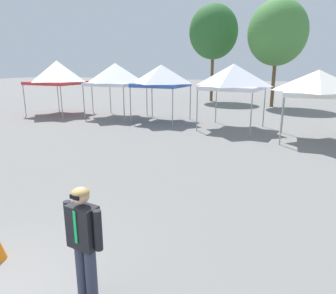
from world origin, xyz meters
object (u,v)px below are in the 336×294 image
at_px(canopy_tent_right_of_center, 57,73).
at_px(tree_behind_tents_right, 213,32).
at_px(person_foreground, 84,239).
at_px(canopy_tent_center, 161,76).
at_px(canopy_tent_far_right, 233,77).
at_px(canopy_tent_behind_right, 318,83).
at_px(tree_behind_tents_left, 277,33).
at_px(canopy_tent_behind_center, 115,74).

height_order(canopy_tent_right_of_center, tree_behind_tents_right, tree_behind_tents_right).
bearing_deg(tree_behind_tents_right, person_foreground, -76.64).
height_order(person_foreground, tree_behind_tents_right, tree_behind_tents_right).
relative_size(canopy_tent_center, canopy_tent_far_right, 0.99).
distance_m(canopy_tent_far_right, person_foreground, 13.64).
height_order(canopy_tent_behind_right, tree_behind_tents_left, tree_behind_tents_left).
relative_size(canopy_tent_behind_right, person_foreground, 1.76).
distance_m(canopy_tent_behind_right, tree_behind_tents_left, 12.63).
relative_size(canopy_tent_right_of_center, canopy_tent_center, 1.08).
distance_m(canopy_tent_behind_center, canopy_tent_behind_right, 11.92).
xyz_separation_m(canopy_tent_far_right, canopy_tent_behind_right, (3.99, -1.23, -0.16)).
bearing_deg(canopy_tent_center, canopy_tent_right_of_center, -177.28).
relative_size(canopy_tent_center, canopy_tent_behind_right, 1.07).
distance_m(canopy_tent_center, canopy_tent_far_right, 4.42).
bearing_deg(canopy_tent_far_right, tree_behind_tents_left, 85.51).
distance_m(person_foreground, tree_behind_tents_left, 24.51).
height_order(canopy_tent_right_of_center, canopy_tent_center, canopy_tent_right_of_center).
xyz_separation_m(canopy_tent_behind_center, canopy_tent_behind_right, (11.76, -1.94, -0.18)).
height_order(canopy_tent_behind_center, tree_behind_tents_right, tree_behind_tents_right).
height_order(person_foreground, tree_behind_tents_left, tree_behind_tents_left).
bearing_deg(canopy_tent_far_right, canopy_tent_center, 173.68).
distance_m(canopy_tent_behind_center, person_foreground, 16.89).
distance_m(canopy_tent_right_of_center, tree_behind_tents_right, 14.74).
xyz_separation_m(canopy_tent_right_of_center, canopy_tent_far_right, (12.06, -0.12, -0.11)).
bearing_deg(canopy_tent_right_of_center, person_foreground, -45.69).
relative_size(canopy_tent_behind_right, tree_behind_tents_left, 0.38).
bearing_deg(canopy_tent_right_of_center, canopy_tent_behind_right, -4.83).
xyz_separation_m(canopy_tent_far_right, tree_behind_tents_left, (0.83, 10.57, 3.04)).
bearing_deg(tree_behind_tents_right, canopy_tent_center, -87.30).
distance_m(canopy_tent_right_of_center, canopy_tent_center, 7.67).
distance_m(canopy_tent_behind_center, tree_behind_tents_right, 12.69).
relative_size(canopy_tent_behind_center, canopy_tent_center, 1.03).
bearing_deg(canopy_tent_behind_center, canopy_tent_behind_right, -9.39).
xyz_separation_m(canopy_tent_right_of_center, canopy_tent_behind_center, (4.29, 0.59, -0.09)).
xyz_separation_m(canopy_tent_behind_right, tree_behind_tents_right, (-8.96, 13.82, 3.67)).
relative_size(canopy_tent_right_of_center, canopy_tent_behind_center, 1.05).
xyz_separation_m(canopy_tent_right_of_center, tree_behind_tents_left, (12.89, 10.44, 2.93)).
xyz_separation_m(canopy_tent_behind_center, canopy_tent_center, (3.37, -0.22, -0.04)).
relative_size(canopy_tent_far_right, canopy_tent_behind_right, 1.08).
height_order(canopy_tent_far_right, tree_behind_tents_right, tree_behind_tents_right).
bearing_deg(tree_behind_tents_right, tree_behind_tents_left, -19.19).
xyz_separation_m(canopy_tent_far_right, tree_behind_tents_right, (-4.97, 12.58, 3.51)).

